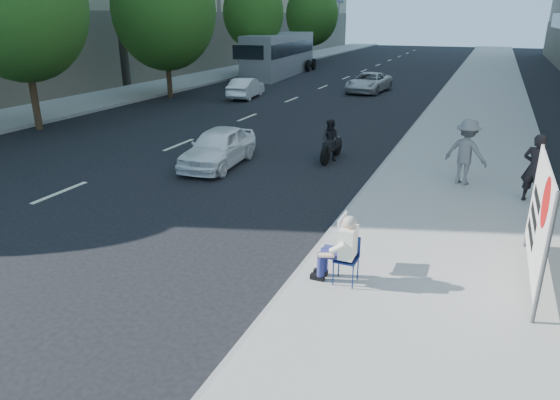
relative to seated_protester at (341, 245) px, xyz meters
The scene contains 16 objects.
ground 2.45m from the seated_protester, behind, with size 160.00×160.00×0.00m, color black.
near_sidewalk 20.11m from the seated_protester, 85.12° to the left, with size 5.00×120.00×0.15m, color #9A9790.
far_sidewalk 27.64m from the seated_protester, 133.56° to the left, with size 4.50×120.00×0.15m, color #9A9790.
tree_far_b 18.39m from the seated_protester, 153.35° to the left, with size 5.40×5.40×8.24m.
tree_far_c 24.45m from the seated_protester, 131.58° to the left, with size 6.00×6.00×8.47m.
tree_far_d 34.25m from the seated_protester, 118.04° to the left, with size 4.80×4.80×7.65m.
tree_far_e 47.00m from the seated_protester, 109.96° to the left, with size 5.40×5.40×7.89m.
seated_protester is the anchor object (origin of this frame).
jogger 6.99m from the seated_protester, 76.05° to the left, with size 1.21×0.69×1.87m, color slate.
pedestrian_woman 6.85m from the seated_protester, 60.11° to the left, with size 0.65×0.43×1.79m, color black.
protest_banner 3.50m from the seated_protester, 23.38° to the left, with size 0.08×3.06×2.20m.
white_sedan_near 8.56m from the seated_protester, 134.11° to the left, with size 1.50×3.72×1.27m, color white.
white_sedan_mid 22.75m from the seated_protester, 120.63° to the left, with size 1.26×3.62×1.19m, color silver.
white_sedan_far 25.44m from the seated_protester, 102.01° to the left, with size 2.05×4.45×1.24m, color silver.
motorcycle 8.65m from the seated_protester, 108.28° to the left, with size 0.72×2.05×1.42m.
bus 34.96m from the seated_protester, 114.43° to the left, with size 3.53×12.23×3.30m.
Camera 1 is at (4.38, -7.88, 4.71)m, focal length 32.00 mm.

